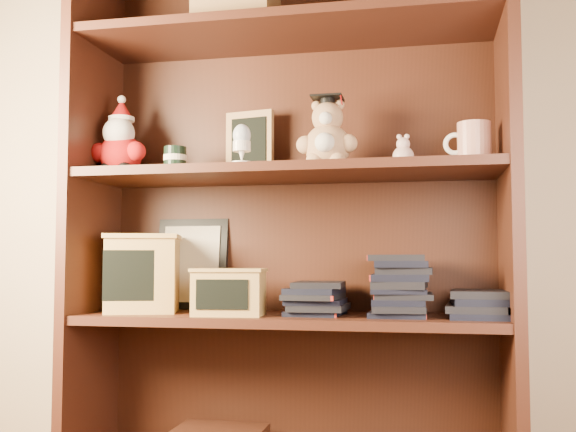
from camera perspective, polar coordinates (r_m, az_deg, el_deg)
name	(u,v)px	position (r m, az deg, el deg)	size (l,w,h in m)	color
bookcase	(291,232)	(1.90, 0.23, -1.34)	(1.20, 0.35, 1.60)	#3F1C12
shelf_lower	(288,319)	(1.86, 0.00, -8.73)	(1.14, 0.33, 0.02)	#3F1C12
shelf_upper	(288,174)	(1.87, 0.00, 3.60)	(1.14, 0.33, 0.02)	#3F1C12
santa_plush	(120,144)	(2.04, -14.04, 5.94)	(0.17, 0.12, 0.24)	#A50F0F
teachers_tin	(175,159)	(1.97, -9.54, 4.75)	(0.07, 0.07, 0.07)	black
chalkboard_plaque	(250,145)	(2.03, -3.26, 6.05)	(0.15, 0.10, 0.19)	#9E7547
egg_cup	(242,144)	(1.83, -3.94, 6.12)	(0.05, 0.05, 0.12)	white
grad_teddy_bear	(327,140)	(1.86, 3.34, 6.46)	(0.17, 0.14, 0.20)	tan
pink_figurine	(403,154)	(1.84, 9.73, 5.24)	(0.06, 0.06, 0.09)	beige
teacher_mug	(473,143)	(1.84, 15.41, 5.95)	(0.12, 0.09, 0.11)	silver
certificate_frame	(192,264)	(2.07, -8.15, -4.03)	(0.22, 0.06, 0.28)	black
treats_box	(143,273)	(1.98, -12.16, -4.73)	(0.25, 0.25, 0.22)	tan
pencils_box	(229,291)	(1.82, -5.01, -6.38)	(0.20, 0.15, 0.13)	tan
book_stack_left	(316,297)	(1.84, 2.38, -6.88)	(0.14, 0.20, 0.10)	black
book_stack_mid	(401,286)	(1.82, 9.56, -5.86)	(0.14, 0.20, 0.16)	black
book_stack_right	(477,305)	(1.82, 15.70, -7.28)	(0.14, 0.20, 0.06)	black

